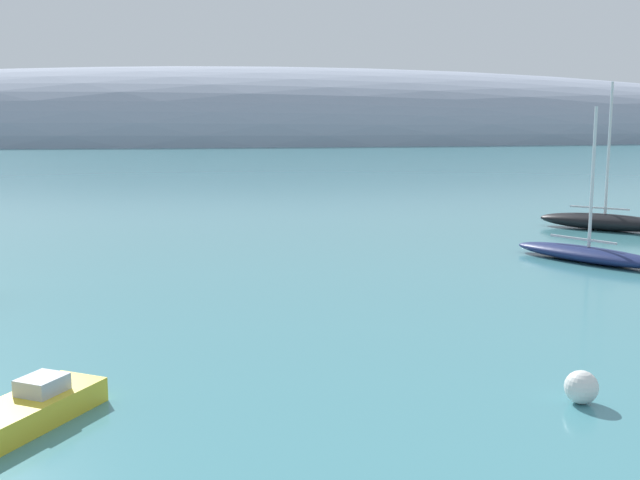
# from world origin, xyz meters

# --- Properties ---
(distant_ridge) EXTENTS (346.88, 65.89, 36.60)m
(distant_ridge) POSITION_xyz_m (3.43, 198.06, 0.00)
(distant_ridge) COLOR #8E99AD
(distant_ridge) RESTS_ON ground
(sailboat_navy_near_shore) EXTENTS (5.94, 7.87, 7.59)m
(sailboat_navy_near_shore) POSITION_xyz_m (11.06, 34.67, 0.43)
(sailboat_navy_near_shore) COLOR navy
(sailboat_navy_near_shore) RESTS_ON water
(sailboat_black_mid_mooring) EXTENTS (7.45, 6.94, 9.15)m
(sailboat_black_mid_mooring) POSITION_xyz_m (17.16, 44.65, 0.57)
(sailboat_black_mid_mooring) COLOR black
(sailboat_black_mid_mooring) RESTS_ON water
(motorboat_yellow_foreground) EXTENTS (3.51, 4.61, 1.02)m
(motorboat_yellow_foreground) POSITION_xyz_m (-11.91, 17.03, 0.35)
(motorboat_yellow_foreground) COLOR yellow
(motorboat_yellow_foreground) RESTS_ON water
(mooring_buoy_white) EXTENTS (0.86, 0.86, 0.86)m
(mooring_buoy_white) POSITION_xyz_m (1.74, 16.56, 0.43)
(mooring_buoy_white) COLOR silver
(mooring_buoy_white) RESTS_ON water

